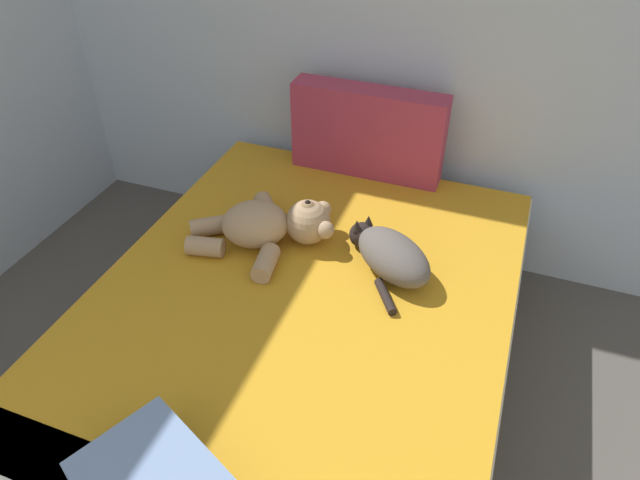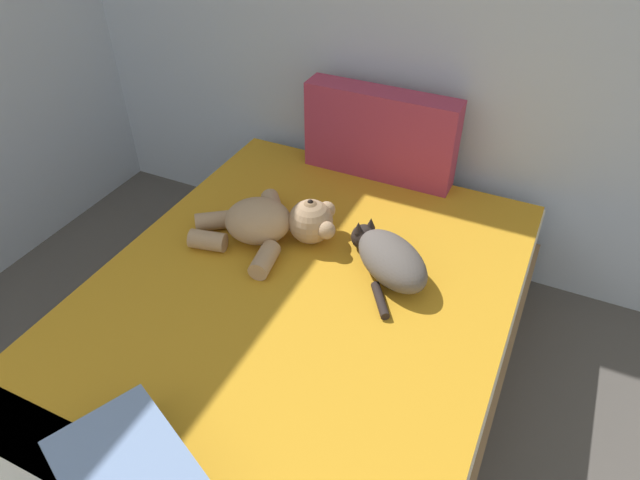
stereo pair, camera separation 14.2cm
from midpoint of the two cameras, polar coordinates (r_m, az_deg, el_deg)
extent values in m
cube|color=olive|center=(2.26, -0.92, -12.74)|extent=(1.49, 2.03, 0.27)
cube|color=white|center=(2.08, -0.98, -8.63)|extent=(1.45, 1.97, 0.21)
cube|color=orange|center=(2.04, -0.26, -5.34)|extent=(1.43, 1.83, 0.02)
cube|color=#A5334C|center=(2.58, 7.61, 10.38)|extent=(0.68, 0.13, 0.40)
ellipsoid|color=#59514C|center=(2.07, 9.15, -2.08)|extent=(0.39, 0.36, 0.15)
sphere|color=black|center=(2.20, 6.25, 0.25)|extent=(0.10, 0.10, 0.10)
cone|color=black|center=(2.15, 5.74, 1.24)|extent=(0.04, 0.04, 0.04)
cone|color=black|center=(2.18, 6.96, 1.65)|extent=(0.04, 0.04, 0.04)
cylinder|color=black|center=(1.99, 8.06, -6.02)|extent=(0.11, 0.15, 0.03)
ellipsoid|color=black|center=(2.17, 8.41, -1.43)|extent=(0.11, 0.10, 0.04)
ellipsoid|color=tan|center=(2.21, -4.36, 1.87)|extent=(0.32, 0.30, 0.17)
sphere|color=tan|center=(2.20, 0.90, 1.81)|extent=(0.17, 0.17, 0.17)
sphere|color=#8E6B49|center=(2.17, 0.91, 3.07)|extent=(0.07, 0.07, 0.07)
sphere|color=black|center=(2.15, 0.92, 3.72)|extent=(0.02, 0.02, 0.02)
sphere|color=tan|center=(2.25, 2.47, 2.96)|extent=(0.07, 0.07, 0.07)
sphere|color=tan|center=(2.15, 2.52, 0.93)|extent=(0.07, 0.07, 0.07)
cylinder|color=tan|center=(2.38, -3.04, 3.36)|extent=(0.15, 0.16, 0.07)
cylinder|color=tan|center=(2.32, -8.89, 1.84)|extent=(0.16, 0.14, 0.07)
cylinder|color=tan|center=(2.10, -3.63, -2.04)|extent=(0.10, 0.16, 0.07)
cylinder|color=tan|center=(2.22, -9.35, -0.10)|extent=(0.15, 0.10, 0.07)
cube|color=black|center=(2.44, -4.03, 3.31)|extent=(0.08, 0.15, 0.01)
cube|color=black|center=(2.43, -4.04, 3.41)|extent=(0.07, 0.13, 0.00)
cube|color=#728CB7|center=(1.59, -15.90, -21.93)|extent=(0.48, 0.42, 0.11)
camera|label=1|loc=(0.07, -88.07, 1.52)|focal=32.08mm
camera|label=2|loc=(0.07, 91.93, -1.52)|focal=32.08mm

